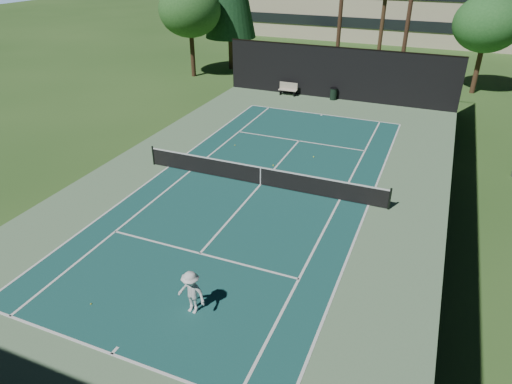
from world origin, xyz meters
The scene contains 16 objects.
ground centered at (0.00, 0.00, 0.00)m, with size 160.00×160.00×0.00m, color #315921.
apron_slab centered at (0.00, 0.00, 0.01)m, with size 18.00×32.00×0.01m, color #648A60.
court_surface centered at (0.00, 0.00, 0.01)m, with size 10.97×23.77×0.01m, color #19504B.
court_lines centered at (0.00, 0.00, 0.02)m, with size 11.07×23.87×0.01m.
tennis_net centered at (0.00, 0.00, 0.56)m, with size 12.90×0.10×1.10m.
fence centered at (0.00, 0.06, 2.01)m, with size 18.04×32.05×4.03m.
player centered at (1.34, -9.34, 0.81)m, with size 1.04×0.60×1.62m, color white.
tennis_ball_a centered at (-2.03, -10.39, 0.03)m, with size 0.06×0.06×0.06m, color #C0CF2F.
tennis_ball_b centered at (-0.19, 2.37, 0.04)m, with size 0.08×0.08×0.08m, color yellow.
tennis_ball_c centered at (1.56, 4.35, 0.04)m, with size 0.07×0.07×0.07m, color #D2F036.
tennis_ball_d centered at (-3.37, 4.19, 0.04)m, with size 0.07×0.07×0.07m, color #C5D22F.
park_bench centered at (-3.87, 15.51, 0.55)m, with size 1.50×0.45×1.02m.
trash_bin centered at (-0.16, 15.72, 0.48)m, with size 0.56×0.56×0.95m.
decid_tree_a centered at (10.00, 22.00, 5.42)m, with size 5.12×5.12×7.62m.
decid_tree_c centered at (-14.00, 18.00, 5.76)m, with size 5.44×5.44×8.09m.
campus_building centered at (0.00, 45.98, 4.21)m, with size 40.50×12.50×8.30m.
Camera 1 is at (7.71, -19.15, 10.81)m, focal length 32.00 mm.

